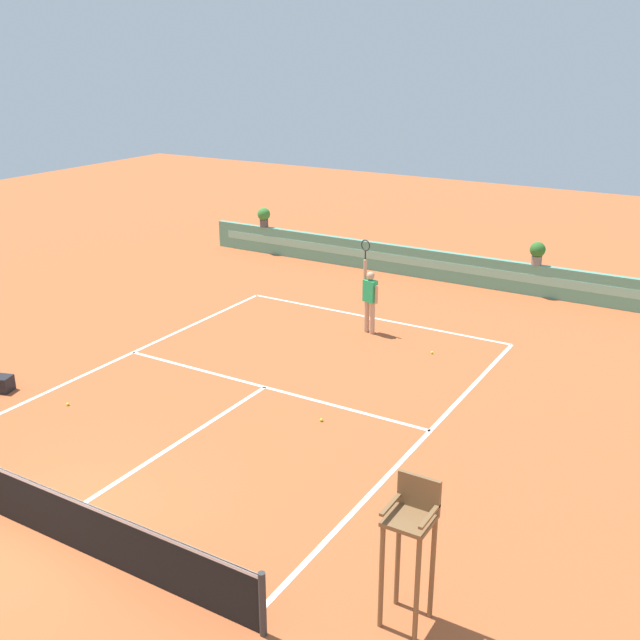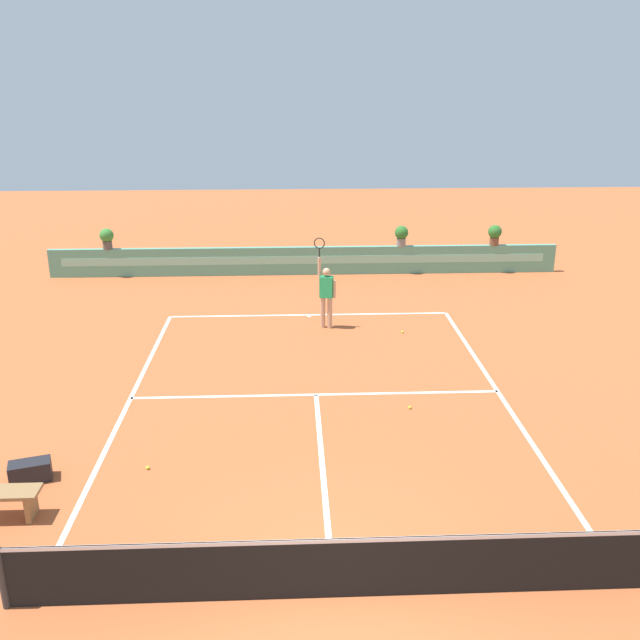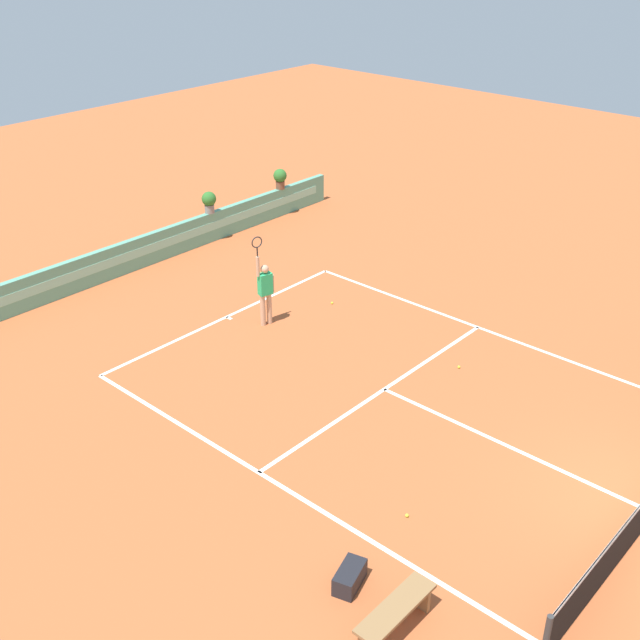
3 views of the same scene
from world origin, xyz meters
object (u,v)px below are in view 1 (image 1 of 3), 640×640
Objects in this scene: tennis_player at (370,296)px; potted_plant_right at (537,252)px; tennis_ball_mid_court at (321,420)px; umpire_chair at (411,536)px; potted_plant_far_left at (264,216)px; tennis_ball_near_baseline at (432,353)px; tennis_ball_by_sideline at (68,404)px.

tennis_player is 3.57× the size of potted_plant_right.
tennis_player reaches higher than tennis_ball_mid_court.
tennis_player reaches higher than potted_plant_right.
umpire_chair is 2.96× the size of potted_plant_far_left.
tennis_ball_near_baseline is 4.66m from tennis_ball_mid_court.
tennis_ball_near_baseline is 1.00× the size of tennis_ball_mid_court.
tennis_player is 8.27m from tennis_ball_by_sideline.
umpire_chair reaches higher than tennis_ball_near_baseline.
potted_plant_far_left reaches higher than tennis_ball_by_sideline.
potted_plant_right is (10.32, 0.00, 0.00)m from potted_plant_far_left.
tennis_ball_mid_court is (-0.56, -4.62, 0.00)m from tennis_ball_near_baseline.
potted_plant_right is at bearing 82.46° from tennis_ball_mid_court.
tennis_ball_near_baseline is at bearing -14.58° from tennis_player.
tennis_ball_near_baseline is 0.09× the size of potted_plant_far_left.
tennis_ball_by_sideline is 0.09× the size of potted_plant_right.
potted_plant_far_left is (-12.84, 15.13, 0.07)m from umpire_chair.
tennis_ball_mid_court is at bearing -97.54° from potted_plant_right.
tennis_ball_mid_court is (-3.94, 4.36, -1.31)m from umpire_chair.
potted_plant_far_left is (-8.90, 10.77, 1.38)m from tennis_ball_mid_court.
umpire_chair is at bearing -60.10° from tennis_player.
umpire_chair is at bearing -49.68° from potted_plant_far_left.
tennis_ball_by_sideline is at bearing -116.16° from tennis_player.
potted_plant_right is (-2.52, 15.13, 0.07)m from umpire_chair.
tennis_player reaches higher than umpire_chair.
tennis_ball_by_sideline is at bearing -129.92° from tennis_ball_near_baseline.
umpire_chair is 31.47× the size of tennis_ball_near_baseline.
tennis_ball_mid_court is at bearing -96.90° from tennis_ball_near_baseline.
potted_plant_far_left is at bearing 129.55° from tennis_ball_mid_court.
potted_plant_far_left reaches higher than tennis_ball_mid_court.
potted_plant_right is at bearing 63.11° from tennis_ball_by_sideline.
tennis_ball_mid_court is 0.09× the size of potted_plant_right.
tennis_player is 6.35m from potted_plant_right.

